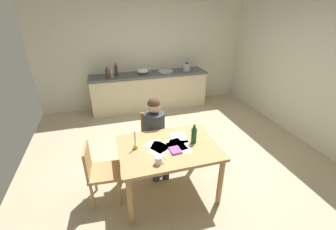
# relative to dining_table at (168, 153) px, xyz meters

# --- Properties ---
(ground_plane) EXTENTS (5.20, 5.20, 0.04)m
(ground_plane) POSITION_rel_dining_table_xyz_m (0.37, 0.68, -0.67)
(ground_plane) COLOR tan
(wall_back) EXTENTS (5.20, 0.12, 2.60)m
(wall_back) POSITION_rel_dining_table_xyz_m (0.37, 3.28, 0.65)
(wall_back) COLOR beige
(wall_back) RESTS_ON ground
(wall_right) EXTENTS (0.12, 5.20, 2.60)m
(wall_right) POSITION_rel_dining_table_xyz_m (2.97, 0.68, 0.65)
(wall_right) COLOR beige
(wall_right) RESTS_ON ground
(kitchen_counter) EXTENTS (2.85, 0.64, 0.90)m
(kitchen_counter) POSITION_rel_dining_table_xyz_m (0.37, 2.92, -0.20)
(kitchen_counter) COLOR beige
(kitchen_counter) RESTS_ON ground
(dining_table) EXTENTS (1.28, 0.93, 0.75)m
(dining_table) POSITION_rel_dining_table_xyz_m (0.00, 0.00, 0.00)
(dining_table) COLOR tan
(dining_table) RESTS_ON ground
(chair_at_table) EXTENTS (0.41, 0.41, 0.88)m
(chair_at_table) POSITION_rel_dining_table_xyz_m (-0.04, 0.71, -0.15)
(chair_at_table) COLOR tan
(chair_at_table) RESTS_ON ground
(person_seated) EXTENTS (0.33, 0.59, 1.19)m
(person_seated) POSITION_rel_dining_table_xyz_m (-0.04, 0.56, 0.03)
(person_seated) COLOR #333842
(person_seated) RESTS_ON ground
(chair_side_empty) EXTENTS (0.43, 0.43, 0.86)m
(chair_side_empty) POSITION_rel_dining_table_xyz_m (-0.90, 0.10, -0.17)
(chair_side_empty) COLOR tan
(chair_side_empty) RESTS_ON ground
(coffee_mug) EXTENTS (0.12, 0.09, 0.09)m
(coffee_mug) POSITION_rel_dining_table_xyz_m (-0.21, -0.30, 0.15)
(coffee_mug) COLOR white
(coffee_mug) RESTS_ON dining_table
(candlestick) EXTENTS (0.06, 0.06, 0.26)m
(candlestick) POSITION_rel_dining_table_xyz_m (-0.41, 0.08, 0.18)
(candlestick) COLOR gold
(candlestick) RESTS_ON dining_table
(book_magazine) EXTENTS (0.15, 0.17, 0.02)m
(book_magazine) POSITION_rel_dining_table_xyz_m (0.05, -0.12, 0.12)
(book_magazine) COLOR #A04898
(book_magazine) RESTS_ON dining_table
(paper_letter) EXTENTS (0.23, 0.31, 0.00)m
(paper_letter) POSITION_rel_dining_table_xyz_m (0.21, 0.16, 0.11)
(paper_letter) COLOR white
(paper_letter) RESTS_ON dining_table
(paper_bill) EXTENTS (0.33, 0.36, 0.00)m
(paper_bill) POSITION_rel_dining_table_xyz_m (-0.13, 0.00, 0.11)
(paper_bill) COLOR white
(paper_bill) RESTS_ON dining_table
(paper_envelope) EXTENTS (0.26, 0.33, 0.00)m
(paper_envelope) POSITION_rel_dining_table_xyz_m (0.11, 0.00, 0.11)
(paper_envelope) COLOR white
(paper_envelope) RESTS_ON dining_table
(paper_receipt) EXTENTS (0.26, 0.33, 0.00)m
(paper_receipt) POSITION_rel_dining_table_xyz_m (0.17, -0.06, 0.11)
(paper_receipt) COLOR white
(paper_receipt) RESTS_ON dining_table
(paper_notice) EXTENTS (0.34, 0.36, 0.00)m
(paper_notice) POSITION_rel_dining_table_xyz_m (-0.14, 0.05, 0.11)
(paper_notice) COLOR white
(paper_notice) RESTS_ON dining_table
(paper_flyer) EXTENTS (0.33, 0.36, 0.00)m
(paper_flyer) POSITION_rel_dining_table_xyz_m (0.08, -0.03, 0.11)
(paper_flyer) COLOR white
(paper_flyer) RESTS_ON dining_table
(wine_bottle_on_table) EXTENTS (0.07, 0.07, 0.26)m
(wine_bottle_on_table) POSITION_rel_dining_table_xyz_m (0.35, -0.00, 0.22)
(wine_bottle_on_table) COLOR #194C23
(wine_bottle_on_table) RESTS_ON dining_table
(sink_unit) EXTENTS (0.36, 0.36, 0.24)m
(sink_unit) POSITION_rel_dining_table_xyz_m (0.79, 2.93, 0.28)
(sink_unit) COLOR #B2B7BC
(sink_unit) RESTS_ON kitchen_counter
(bottle_oil) EXTENTS (0.08, 0.08, 0.25)m
(bottle_oil) POSITION_rel_dining_table_xyz_m (-0.62, 2.83, 0.36)
(bottle_oil) COLOR #593319
(bottle_oil) RESTS_ON kitchen_counter
(bottle_vinegar) EXTENTS (0.07, 0.07, 0.31)m
(bottle_vinegar) POSITION_rel_dining_table_xyz_m (-0.51, 2.84, 0.39)
(bottle_vinegar) COLOR #8C999E
(bottle_vinegar) RESTS_ON kitchen_counter
(bottle_wine_red) EXTENTS (0.07, 0.07, 0.30)m
(bottle_wine_red) POSITION_rel_dining_table_xyz_m (-0.40, 2.96, 0.38)
(bottle_wine_red) COLOR #593319
(bottle_wine_red) RESTS_ON kitchen_counter
(mixing_bowl) EXTENTS (0.27, 0.27, 0.12)m
(mixing_bowl) POSITION_rel_dining_table_xyz_m (0.23, 2.98, 0.31)
(mixing_bowl) COLOR white
(mixing_bowl) RESTS_ON kitchen_counter
(stovetop_kettle) EXTENTS (0.18, 0.18, 0.22)m
(stovetop_kettle) POSITION_rel_dining_table_xyz_m (1.35, 2.92, 0.35)
(stovetop_kettle) COLOR #B7BABF
(stovetop_kettle) RESTS_ON kitchen_counter
(wine_glass_near_sink) EXTENTS (0.07, 0.07, 0.15)m
(wine_glass_near_sink) POSITION_rel_dining_table_xyz_m (0.42, 3.07, 0.36)
(wine_glass_near_sink) COLOR silver
(wine_glass_near_sink) RESTS_ON kitchen_counter
(wine_glass_by_kettle) EXTENTS (0.07, 0.07, 0.15)m
(wine_glass_by_kettle) POSITION_rel_dining_table_xyz_m (0.33, 3.07, 0.36)
(wine_glass_by_kettle) COLOR silver
(wine_glass_by_kettle) RESTS_ON kitchen_counter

